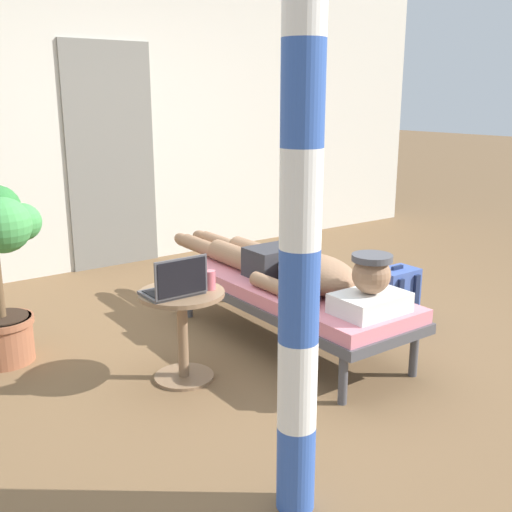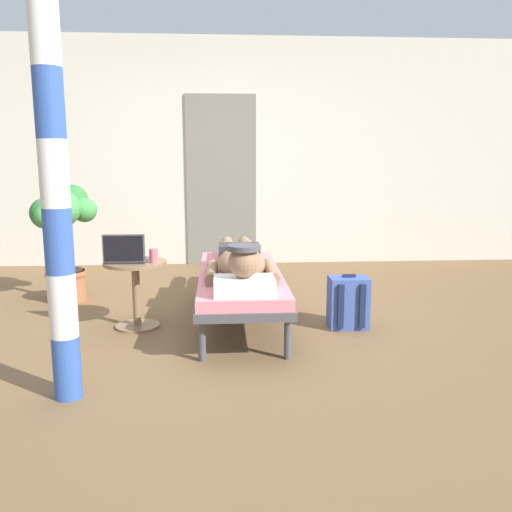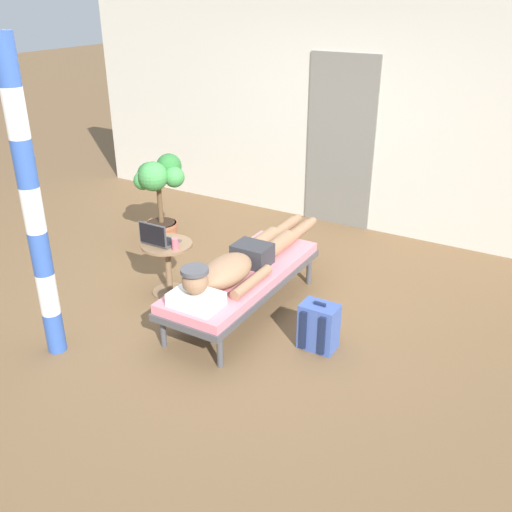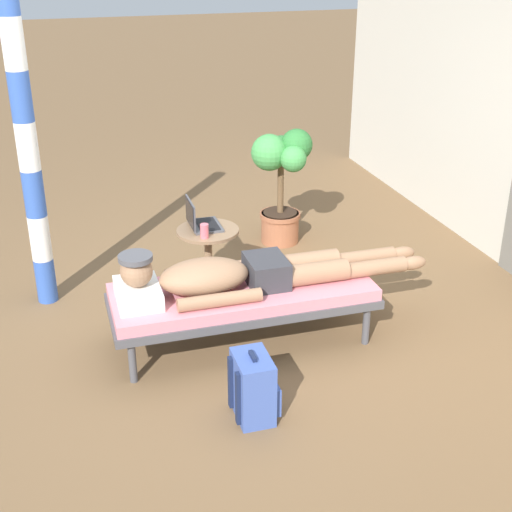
{
  "view_description": "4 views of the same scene",
  "coord_description": "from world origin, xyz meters",
  "px_view_note": "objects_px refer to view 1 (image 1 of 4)",
  "views": [
    {
      "loc": [
        -2.13,
        -2.88,
        1.57
      ],
      "look_at": [
        0.16,
        0.28,
        0.53
      ],
      "focal_mm": 42.51,
      "sensor_mm": 36.0,
      "label": 1
    },
    {
      "loc": [
        0.05,
        -4.16,
        1.32
      ],
      "look_at": [
        0.34,
        -0.01,
        0.54
      ],
      "focal_mm": 37.8,
      "sensor_mm": 36.0,
      "label": 2
    },
    {
      "loc": [
        2.59,
        -3.85,
        2.71
      ],
      "look_at": [
        0.44,
        -0.18,
        0.69
      ],
      "focal_mm": 39.96,
      "sensor_mm": 36.0,
      "label": 3
    },
    {
      "loc": [
        4.35,
        -1.16,
        2.63
      ],
      "look_at": [
        0.33,
        0.04,
        0.69
      ],
      "focal_mm": 50.12,
      "sensor_mm": 36.0,
      "label": 4
    }
  ],
  "objects_px": {
    "lounge_chair": "(289,293)",
    "person_reclining": "(292,268)",
    "drink_glass": "(210,280)",
    "side_table": "(182,320)",
    "laptop": "(176,286)",
    "backpack": "(395,297)",
    "porch_post": "(301,199)"
  },
  "relations": [
    {
      "from": "side_table",
      "to": "drink_glass",
      "type": "height_order",
      "value": "drink_glass"
    },
    {
      "from": "person_reclining",
      "to": "backpack",
      "type": "bearing_deg",
      "value": -9.36
    },
    {
      "from": "person_reclining",
      "to": "side_table",
      "type": "xyz_separation_m",
      "value": [
        -0.81,
        -0.02,
        -0.16
      ]
    },
    {
      "from": "lounge_chair",
      "to": "person_reclining",
      "type": "distance_m",
      "value": 0.18
    },
    {
      "from": "lounge_chair",
      "to": "backpack",
      "type": "distance_m",
      "value": 0.86
    },
    {
      "from": "side_table",
      "to": "drink_glass",
      "type": "relative_size",
      "value": 4.85
    },
    {
      "from": "lounge_chair",
      "to": "person_reclining",
      "type": "xyz_separation_m",
      "value": [
        0.0,
        -0.03,
        0.17
      ]
    },
    {
      "from": "side_table",
      "to": "laptop",
      "type": "relative_size",
      "value": 1.69
    },
    {
      "from": "lounge_chair",
      "to": "porch_post",
      "type": "bearing_deg",
      "value": -127.96
    },
    {
      "from": "laptop",
      "to": "side_table",
      "type": "bearing_deg",
      "value": 40.52
    },
    {
      "from": "lounge_chair",
      "to": "side_table",
      "type": "distance_m",
      "value": 0.81
    },
    {
      "from": "porch_post",
      "to": "lounge_chair",
      "type": "bearing_deg",
      "value": 52.04
    },
    {
      "from": "drink_glass",
      "to": "lounge_chair",
      "type": "bearing_deg",
      "value": 9.46
    },
    {
      "from": "lounge_chair",
      "to": "backpack",
      "type": "bearing_deg",
      "value": -11.53
    },
    {
      "from": "laptop",
      "to": "backpack",
      "type": "bearing_deg",
      "value": -2.26
    },
    {
      "from": "person_reclining",
      "to": "side_table",
      "type": "distance_m",
      "value": 0.82
    },
    {
      "from": "lounge_chair",
      "to": "backpack",
      "type": "relative_size",
      "value": 4.25
    },
    {
      "from": "drink_glass",
      "to": "porch_post",
      "type": "bearing_deg",
      "value": -106.44
    },
    {
      "from": "person_reclining",
      "to": "backpack",
      "type": "height_order",
      "value": "person_reclining"
    },
    {
      "from": "backpack",
      "to": "porch_post",
      "type": "height_order",
      "value": "porch_post"
    },
    {
      "from": "person_reclining",
      "to": "porch_post",
      "type": "xyz_separation_m",
      "value": [
        -1.0,
        -1.25,
        0.71
      ]
    },
    {
      "from": "lounge_chair",
      "to": "drink_glass",
      "type": "distance_m",
      "value": 0.7
    },
    {
      "from": "side_table",
      "to": "porch_post",
      "type": "distance_m",
      "value": 1.52
    },
    {
      "from": "laptop",
      "to": "drink_glass",
      "type": "height_order",
      "value": "laptop"
    },
    {
      "from": "lounge_chair",
      "to": "drink_glass",
      "type": "height_order",
      "value": "drink_glass"
    },
    {
      "from": "laptop",
      "to": "backpack",
      "type": "relative_size",
      "value": 0.73
    },
    {
      "from": "backpack",
      "to": "porch_post",
      "type": "xyz_separation_m",
      "value": [
        -1.83,
        -1.12,
        1.03
      ]
    },
    {
      "from": "lounge_chair",
      "to": "person_reclining",
      "type": "relative_size",
      "value": 0.83
    },
    {
      "from": "person_reclining",
      "to": "laptop",
      "type": "bearing_deg",
      "value": -175.38
    },
    {
      "from": "side_table",
      "to": "backpack",
      "type": "relative_size",
      "value": 1.23
    },
    {
      "from": "side_table",
      "to": "backpack",
      "type": "height_order",
      "value": "side_table"
    },
    {
      "from": "laptop",
      "to": "drink_glass",
      "type": "bearing_deg",
      "value": -1.89
    }
  ]
}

